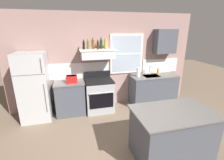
{
  "coord_description": "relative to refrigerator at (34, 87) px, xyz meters",
  "views": [
    {
      "loc": [
        -0.97,
        -2.33,
        2.26
      ],
      "look_at": [
        -0.05,
        1.2,
        1.1
      ],
      "focal_mm": 25.93,
      "sensor_mm": 36.0,
      "label": 1
    }
  ],
  "objects": [
    {
      "name": "counter_left_of_stove",
      "position": [
        0.85,
        0.06,
        -0.41
      ],
      "size": [
        0.79,
        0.63,
        0.91
      ],
      "color": "#474C56",
      "rests_on": "ground_plane"
    },
    {
      "name": "refrigerator",
      "position": [
        0.0,
        0.0,
        0.0
      ],
      "size": [
        0.7,
        0.72,
        1.73
      ],
      "color": "#B7BABC",
      "rests_on": "ground_plane"
    },
    {
      "name": "kitchen_island",
      "position": [
        2.59,
        -2.05,
        -0.41
      ],
      "size": [
        1.4,
        0.9,
        0.91
      ],
      "color": "#474C56",
      "rests_on": "ground_plane"
    },
    {
      "name": "bottle_olive_oil_square",
      "position": [
        1.41,
        0.17,
        0.99
      ],
      "size": [
        0.06,
        0.06,
        0.26
      ],
      "color": "#4C601E",
      "rests_on": "range_hood_shelf"
    },
    {
      "name": "range_hood_shelf",
      "position": [
        1.65,
        0.12,
        0.76
      ],
      "size": [
        0.96,
        0.52,
        0.24
      ],
      "color": "silver"
    },
    {
      "name": "bottle_dark_green_wine",
      "position": [
        1.76,
        0.16,
        1.0
      ],
      "size": [
        0.07,
        0.07,
        0.3
      ],
      "color": "#143819",
      "rests_on": "range_hood_shelf"
    },
    {
      "name": "stove_range",
      "position": [
        1.65,
        0.02,
        -0.4
      ],
      "size": [
        0.76,
        0.69,
        1.09
      ],
      "color": "#9EA0A5",
      "rests_on": "ground_plane"
    },
    {
      "name": "bottle_rose_pink",
      "position": [
        1.99,
        0.12,
        1.01
      ],
      "size": [
        0.07,
        0.07,
        0.3
      ],
      "color": "#C67F84",
      "rests_on": "range_hood_shelf"
    },
    {
      "name": "bottle_champagne_gold_foil",
      "position": [
        1.88,
        0.13,
        1.01
      ],
      "size": [
        0.08,
        0.08,
        0.3
      ],
      "color": "#B29333",
      "rests_on": "range_hood_shelf"
    },
    {
      "name": "bottle_brown_stout",
      "position": [
        1.66,
        0.06,
        0.98
      ],
      "size": [
        0.06,
        0.06,
        0.25
      ],
      "color": "#381E0F",
      "rests_on": "range_hood_shelf"
    },
    {
      "name": "dish_soap_bottle",
      "position": [
        3.53,
        0.16,
        0.14
      ],
      "size": [
        0.06,
        0.06,
        0.18
      ],
      "primitive_type": "cylinder",
      "color": "orange",
      "rests_on": "counter_right_with_sink"
    },
    {
      "name": "paper_towel_roll",
      "position": [
        2.83,
        0.06,
        0.18
      ],
      "size": [
        0.11,
        0.11,
        0.27
      ],
      "primitive_type": "cylinder",
      "color": "white",
      "rests_on": "counter_right_with_sink"
    },
    {
      "name": "upper_cabinet_right",
      "position": [
        3.7,
        0.2,
        1.04
      ],
      "size": [
        0.64,
        0.32,
        0.7
      ],
      "color": "#474C56"
    },
    {
      "name": "ground_plane",
      "position": [
        1.9,
        -1.84,
        -0.86
      ],
      "size": [
        16.0,
        16.0,
        0.0
      ],
      "primitive_type": "plane",
      "color": "#7A6651"
    },
    {
      "name": "toaster",
      "position": [
        0.92,
        -0.0,
        0.14
      ],
      "size": [
        0.3,
        0.2,
        0.19
      ],
      "color": "red",
      "rests_on": "counter_left_of_stove"
    },
    {
      "name": "bottle_balsamic_dark",
      "position": [
        1.3,
        0.15,
        0.99
      ],
      "size": [
        0.06,
        0.06,
        0.25
      ],
      "color": "black",
      "rests_on": "range_hood_shelf"
    },
    {
      "name": "counter_right_with_sink",
      "position": [
        3.35,
        0.06,
        -0.41
      ],
      "size": [
        1.43,
        0.63,
        0.91
      ],
      "color": "#474C56",
      "rests_on": "ground_plane"
    },
    {
      "name": "bottle_amber_wine",
      "position": [
        1.54,
        0.18,
        1.0
      ],
      "size": [
        0.07,
        0.07,
        0.29
      ],
      "color": "brown",
      "rests_on": "range_hood_shelf"
    },
    {
      "name": "sink_faucet",
      "position": [
        3.25,
        0.16,
        0.22
      ],
      "size": [
        0.03,
        0.17,
        0.28
      ],
      "color": "silver",
      "rests_on": "counter_right_with_sink"
    },
    {
      "name": "back_wall",
      "position": [
        1.93,
        0.39,
        0.49
      ],
      "size": [
        5.4,
        0.11,
        2.7
      ],
      "color": "gray",
      "rests_on": "ground_plane"
    }
  ]
}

